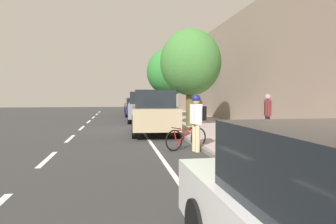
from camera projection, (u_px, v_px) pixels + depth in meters
ground at (140, 130)px, 16.12m from camera, size 66.61×66.61×0.00m
sidewalk at (212, 127)px, 16.73m from camera, size 4.46×41.63×0.12m
curb_edge at (170, 128)px, 16.37m from camera, size 0.16×41.63×0.12m
lane_stripe_centre at (77, 132)px, 14.83m from camera, size 0.14×40.00×0.01m
lane_stripe_bike_edge at (141, 130)px, 16.14m from camera, size 0.12×41.63×0.01m
building_facade at (257, 65)px, 16.96m from camera, size 0.50×41.63×6.76m
parked_suv_tan_second at (153, 111)px, 14.28m from camera, size 2.14×4.78×1.99m
parked_suv_grey_mid at (143, 106)px, 20.85m from camera, size 2.12×4.78×1.99m
parked_sedan_dark_blue_far at (136, 107)px, 26.67m from camera, size 1.88×4.42×1.52m
parked_sedan_red_farthest at (134, 105)px, 32.87m from camera, size 1.96×4.46×1.52m
bicycle_at_curb at (187, 138)px, 10.19m from camera, size 1.53×0.85×0.73m
cyclist_with_backpack at (197, 117)px, 9.75m from camera, size 0.48×0.60×1.79m
street_tree_mid_block at (191, 63)px, 16.81m from camera, size 3.27×3.27×5.20m
street_tree_far_end at (170, 72)px, 23.57m from camera, size 3.45×3.45×5.20m
pedestrian_on_phone at (268, 113)px, 12.18m from camera, size 0.34×0.59×1.69m
fire_hydrant at (167, 115)px, 19.82m from camera, size 0.22×0.22×0.84m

